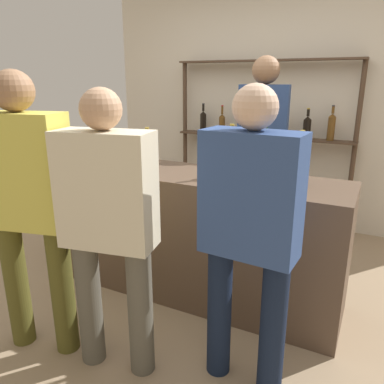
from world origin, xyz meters
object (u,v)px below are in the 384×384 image
counter_bottle_0 (231,156)px  cork_jar (94,152)px  counter_bottle_4 (148,154)px  customer_right (250,226)px  customer_center (109,219)px  counter_bottle_2 (264,156)px  ice_bucket (118,153)px  customer_left (27,199)px  counter_bottle_1 (275,166)px  server_behind_counter (262,141)px  counter_bottle_3 (300,165)px  wine_glass (283,161)px

counter_bottle_0 → cork_jar: 1.24m
counter_bottle_4 → customer_right: bearing=-33.1°
customer_right → customer_center: size_ratio=1.01×
cork_jar → counter_bottle_2: bearing=4.7°
ice_bucket → customer_right: bearing=-25.2°
counter_bottle_0 → customer_center: 1.02m
customer_left → customer_right: customer_left is taller
counter_bottle_1 → customer_center: 1.06m
ice_bucket → server_behind_counter: (0.81, 1.03, 0.00)m
counter_bottle_0 → customer_right: (0.39, -0.74, -0.18)m
counter_bottle_0 → customer_left: (-0.82, -1.03, -0.14)m
counter_bottle_2 → counter_bottle_3: 0.31m
counter_bottle_3 → wine_glass: size_ratio=2.37×
counter_bottle_1 → counter_bottle_2: (-0.15, 0.27, 0.00)m
ice_bucket → counter_bottle_0: bearing=10.8°
counter_bottle_4 → customer_right: customer_right is taller
counter_bottle_0 → counter_bottle_3: 0.47m
counter_bottle_1 → ice_bucket: 1.19m
cork_jar → server_behind_counter: size_ratio=0.07×
customer_left → server_behind_counter: size_ratio=0.92×
server_behind_counter → customer_center: bearing=-16.2°
counter_bottle_3 → customer_right: customer_right is taller
counter_bottle_3 → server_behind_counter: (-0.51, 0.88, -0.01)m
wine_glass → cork_jar: (-1.56, -0.15, -0.04)m
server_behind_counter → counter_bottle_2: bearing=9.7°
counter_bottle_1 → customer_right: 0.63m
counter_bottle_2 → counter_bottle_4: 0.85m
wine_glass → customer_left: (-1.15, -1.18, -0.10)m
counter_bottle_0 → counter_bottle_1: (0.34, -0.14, -0.01)m
counter_bottle_3 → wine_glass: (-0.14, 0.16, -0.02)m
customer_right → ice_bucket: bearing=68.4°
counter_bottle_4 → server_behind_counter: bearing=57.8°
counter_bottle_1 → customer_center: (-0.65, -0.82, -0.19)m
wine_glass → cork_jar: size_ratio=1.13×
ice_bucket → counter_bottle_2: bearing=15.4°
customer_left → customer_center: customer_left is taller
ice_bucket → customer_left: (0.03, -0.86, -0.11)m
counter_bottle_2 → ice_bucket: 1.08m
counter_bottle_1 → counter_bottle_4: bearing=176.3°
counter_bottle_0 → counter_bottle_2: (0.19, 0.13, -0.01)m
counter_bottle_3 → customer_right: (-0.08, -0.73, -0.17)m
counter_bottle_2 → customer_left: bearing=-131.4°
customer_center → server_behind_counter: (0.27, 1.82, 0.17)m
counter_bottle_3 → counter_bottle_1: bearing=-134.2°
ice_bucket → server_behind_counter: server_behind_counter is taller
counter_bottle_0 → counter_bottle_4: (-0.63, -0.08, -0.03)m
counter_bottle_2 → customer_right: 0.91m
ice_bucket → cork_jar: bearing=156.4°
customer_center → customer_left: bearing=86.7°
counter_bottle_3 → cork_jar: size_ratio=2.67×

